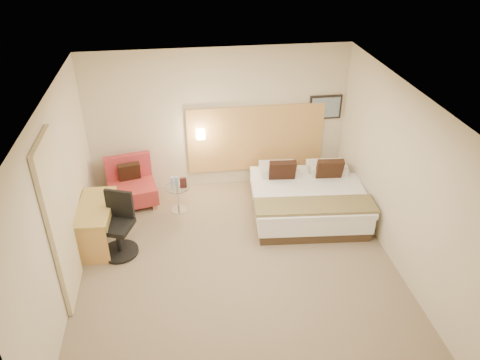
{
  "coord_description": "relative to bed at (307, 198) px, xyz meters",
  "views": [
    {
      "loc": [
        -0.73,
        -5.46,
        4.8
      ],
      "look_at": [
        0.15,
        0.76,
        1.07
      ],
      "focal_mm": 35.0,
      "sensor_mm": 36.0,
      "label": 1
    }
  ],
  "objects": [
    {
      "name": "wall_back",
      "position": [
        -1.42,
        1.24,
        1.04
      ],
      "size": [
        4.8,
        0.02,
        2.7
      ],
      "primitive_type": "cube",
      "color": "beige",
      "rests_on": "floor"
    },
    {
      "name": "side_table",
      "position": [
        -2.26,
        0.38,
        -0.03
      ],
      "size": [
        0.46,
        0.46,
        0.49
      ],
      "color": "silver",
      "rests_on": "floor"
    },
    {
      "name": "lamp_arm",
      "position": [
        -1.77,
        1.15,
        0.84
      ],
      "size": [
        0.02,
        0.12,
        0.02
      ],
      "primitive_type": "cylinder",
      "rotation": [
        1.57,
        0.0,
        0.0
      ],
      "color": "white",
      "rests_on": "wall_back"
    },
    {
      "name": "wall_front",
      "position": [
        -1.42,
        -3.78,
        1.04
      ],
      "size": [
        4.8,
        0.02,
        2.7
      ],
      "primitive_type": "cube",
      "color": "beige",
      "rests_on": "floor"
    },
    {
      "name": "art_frame",
      "position": [
        0.6,
        1.21,
        1.19
      ],
      "size": [
        0.62,
        0.03,
        0.47
      ],
      "primitive_type": "cube",
      "color": "black",
      "rests_on": "wall_back"
    },
    {
      "name": "bed",
      "position": [
        0.0,
        0.0,
        0.0
      ],
      "size": [
        2.07,
        2.03,
        0.94
      ],
      "color": "#3F2E1F",
      "rests_on": "floor"
    },
    {
      "name": "floor",
      "position": [
        -1.42,
        -1.27,
        -0.32
      ],
      "size": [
        4.8,
        5.0,
        0.02
      ],
      "primitive_type": "cube",
      "color": "#806E56",
      "rests_on": "ground"
    },
    {
      "name": "menu_folder",
      "position": [
        -2.15,
        0.35,
        0.28
      ],
      "size": [
        0.12,
        0.05,
        0.19
      ],
      "primitive_type": "cube",
      "rotation": [
        0.0,
        0.0,
        0.05
      ],
      "color": "#3D1A18",
      "rests_on": "side_table"
    },
    {
      "name": "wall_right",
      "position": [
        0.99,
        -1.27,
        1.04
      ],
      "size": [
        0.02,
        5.0,
        2.7
      ],
      "primitive_type": "cube",
      "color": "beige",
      "rests_on": "floor"
    },
    {
      "name": "desk",
      "position": [
        -3.54,
        -0.38,
        0.26
      ],
      "size": [
        0.59,
        1.18,
        0.72
      ],
      "color": "tan",
      "rests_on": "floor"
    },
    {
      "name": "desk_chair",
      "position": [
        -3.2,
        -0.66,
        0.12
      ],
      "size": [
        0.75,
        0.75,
        1.03
      ],
      "color": "black",
      "rests_on": "floor"
    },
    {
      "name": "headboard_panel",
      "position": [
        -0.72,
        1.2,
        0.64
      ],
      "size": [
        2.6,
        0.04,
        1.3
      ],
      "primitive_type": "cube",
      "color": "tan",
      "rests_on": "wall_back"
    },
    {
      "name": "wall_left",
      "position": [
        -3.83,
        -1.27,
        1.04
      ],
      "size": [
        0.02,
        5.0,
        2.7
      ],
      "primitive_type": "cube",
      "color": "beige",
      "rests_on": "floor"
    },
    {
      "name": "lounge_chair",
      "position": [
        -3.09,
        0.77,
        0.04
      ],
      "size": [
        0.95,
        0.87,
        0.87
      ],
      "color": "#A78F4E",
      "rests_on": "floor"
    },
    {
      "name": "bottle_a",
      "position": [
        -2.34,
        0.43,
        0.27
      ],
      "size": [
        0.06,
        0.06,
        0.18
      ],
      "primitive_type": "cylinder",
      "rotation": [
        0.0,
        0.0,
        0.05
      ],
      "color": "#9ABDEE",
      "rests_on": "side_table"
    },
    {
      "name": "ceiling",
      "position": [
        -1.42,
        -1.27,
        2.4
      ],
      "size": [
        4.8,
        5.0,
        0.02
      ],
      "primitive_type": "cube",
      "color": "white",
      "rests_on": "floor"
    },
    {
      "name": "lamp_shade",
      "position": [
        -1.77,
        1.09,
        0.84
      ],
      "size": [
        0.15,
        0.15,
        0.15
      ],
      "primitive_type": "cube",
      "color": "#FAE8C3",
      "rests_on": "wall_back"
    },
    {
      "name": "bottle_b",
      "position": [
        -2.27,
        0.44,
        0.27
      ],
      "size": [
        0.06,
        0.06,
        0.18
      ],
      "primitive_type": "cylinder",
      "rotation": [
        0.0,
        0.0,
        0.05
      ],
      "color": "#8BB3D7",
      "rests_on": "side_table"
    },
    {
      "name": "curtain",
      "position": [
        -3.78,
        -1.52,
        0.91
      ],
      "size": [
        0.06,
        0.9,
        2.42
      ],
      "primitive_type": "cube",
      "color": "beige",
      "rests_on": "wall_left"
    },
    {
      "name": "art_canvas",
      "position": [
        0.6,
        1.19,
        1.19
      ],
      "size": [
        0.54,
        0.01,
        0.39
      ],
      "primitive_type": "cube",
      "color": "slate",
      "rests_on": "wall_back"
    }
  ]
}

